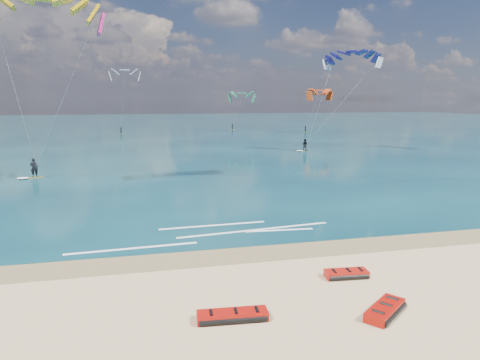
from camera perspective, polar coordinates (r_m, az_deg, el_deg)
name	(u,v)px	position (r m, az deg, el deg)	size (l,w,h in m)	color
ground	(161,158)	(57.20, -10.53, 2.95)	(320.00, 320.00, 0.00)	tan
wet_sand_strip	(193,258)	(21.18, -6.24, -10.35)	(320.00, 2.40, 0.01)	olive
sea	(151,127)	(120.91, -11.81, 6.96)	(320.00, 200.00, 0.04)	#0A2A37
packed_kite_left	(232,320)	(15.76, -1.02, -18.13)	(2.66, 1.00, 0.36)	#AC1009
packed_kite_mid	(346,277)	(19.57, 13.97, -12.46)	(2.02, 1.01, 0.37)	#B8160C
packed_kite_right	(385,314)	(16.90, 18.72, -16.62)	(2.26, 1.10, 0.40)	#AC0F07
kitesurfer_main	(38,83)	(42.02, -25.33, 11.61)	(11.30, 8.42, 17.39)	yellow
kitesurfer_far	(330,94)	(63.27, 11.95, 11.09)	(11.98, 6.92, 15.60)	gold
shoreline_foam	(220,233)	(24.73, -2.64, -7.06)	(15.01, 3.64, 0.01)	white
distant_kites	(115,108)	(96.87, -16.37, 9.20)	(85.36, 34.46, 13.39)	#BC3747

